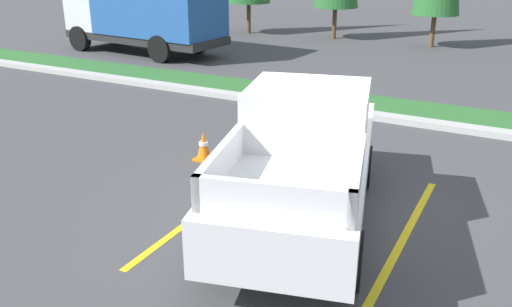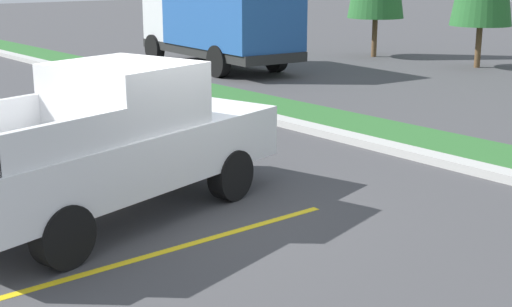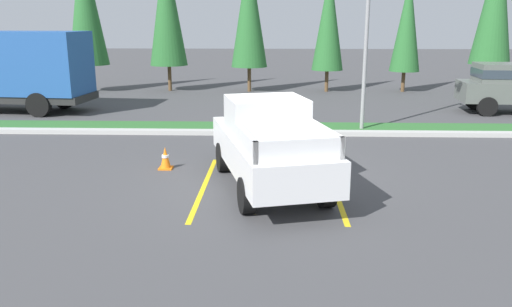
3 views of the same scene
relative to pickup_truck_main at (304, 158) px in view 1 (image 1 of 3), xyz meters
name	(u,v)px [view 1 (image 1 of 3)]	position (x,y,z in m)	size (l,w,h in m)	color
ground_plane	(339,206)	(0.36, 0.71, -1.04)	(120.00, 120.00, 0.00)	#424244
parking_line_near	(218,200)	(-1.54, -0.05, -1.04)	(0.12, 4.80, 0.01)	yellow
parking_line_far	(400,245)	(1.56, -0.05, -1.04)	(0.12, 4.80, 0.01)	yellow
curb_strip	(409,121)	(0.36, 5.71, -0.97)	(56.00, 0.40, 0.15)	#B2B2AD
grass_median	(418,111)	(0.36, 6.81, -1.01)	(56.00, 1.80, 0.06)	#2D662D
pickup_truck_main	(304,158)	(0.00, 0.00, 0.00)	(3.14, 5.53, 2.10)	black
cargo_truck_distant	(145,6)	(-11.04, 10.02, 0.81)	(6.97, 3.00, 3.40)	black
traffic_cone	(204,146)	(-2.76, 1.40, -0.75)	(0.36, 0.36, 0.60)	orange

